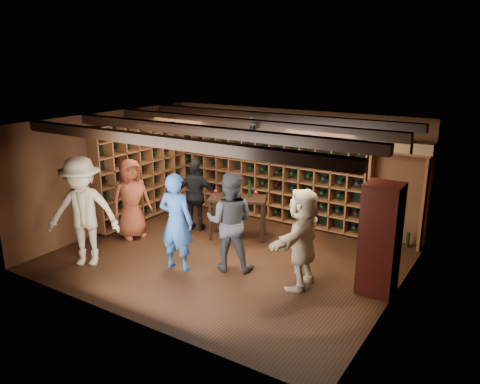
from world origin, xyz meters
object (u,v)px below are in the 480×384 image
Objects in this scene: man_blue_shirt at (176,222)px; guest_khaki at (83,212)px; guest_beige at (302,238)px; guest_red_floral at (131,199)px; tasting_table at (238,202)px; display_cabinet at (380,241)px; guest_woman_black at (196,196)px; man_grey_suit at (230,222)px.

guest_khaki reaches higher than man_blue_shirt.
guest_khaki is 3.83m from guest_beige.
guest_beige is at bearing -71.05° from guest_red_floral.
tasting_table is at bearing -123.76° from guest_beige.
display_cabinet is 1.01× the size of man_blue_shirt.
guest_khaki is at bearing -150.09° from guest_red_floral.
guest_khaki is at bearing 57.84° from guest_woman_black.
man_grey_suit is 2.59m from guest_khaki.
display_cabinet reaches higher than tasting_table.
man_grey_suit reaches higher than guest_beige.
guest_red_floral is 1.34m from guest_woman_black.
display_cabinet is 1.19m from guest_beige.
display_cabinet is 3.19m from tasting_table.
display_cabinet is at bearing 171.02° from man_grey_suit.
man_blue_shirt reaches higher than guest_red_floral.
man_grey_suit reaches higher than guest_woman_black.
guest_beige is at bearing -55.38° from tasting_table.
man_blue_shirt is 0.93m from man_grey_suit.
display_cabinet is 1.06× the size of guest_beige.
guest_red_floral is at bearing 67.61° from guest_khaki.
display_cabinet is 1.15× the size of guest_woman_black.
guest_red_floral is at bearing -172.33° from tasting_table.
guest_beige is 2.35m from tasting_table.
display_cabinet reaches higher than guest_woman_black.
display_cabinet is 3.36m from man_blue_shirt.
tasting_table is at bearing 25.57° from guest_khaki.
display_cabinet reaches higher than guest_red_floral.
tasting_table is (1.83, 1.13, -0.06)m from guest_red_floral.
guest_woman_black is at bearing 170.70° from display_cabinet.
guest_khaki reaches higher than tasting_table.
tasting_table is at bearing 168.13° from guest_woman_black.
display_cabinet is at bearing -37.84° from tasting_table.
tasting_table is (-2.00, 1.23, -0.06)m from guest_beige.
guest_khaki reaches higher than man_grey_suit.
display_cabinet is 0.89× the size of guest_khaki.
man_blue_shirt is 1.05× the size of guest_beige.
guest_woman_black is at bearing -57.38° from man_grey_suit.
man_blue_shirt is 1.80m from tasting_table.
guest_red_floral is 3.84m from guest_beige.
guest_red_floral reaches higher than guest_woman_black.
guest_beige is 1.29× the size of tasting_table.
guest_beige is at bearing -157.25° from display_cabinet.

